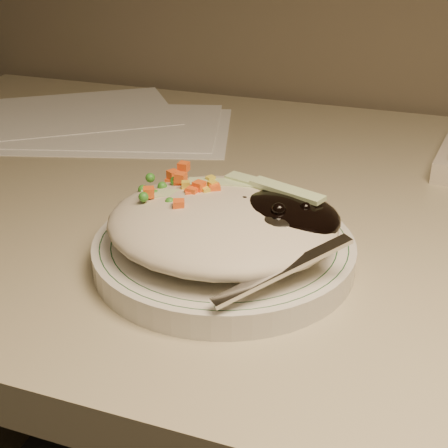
% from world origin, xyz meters
% --- Properties ---
extents(desk, '(1.40, 0.70, 0.74)m').
position_xyz_m(desk, '(0.00, 1.38, 0.54)').
color(desk, tan).
rests_on(desk, ground).
extents(plate, '(0.22, 0.22, 0.02)m').
position_xyz_m(plate, '(-0.09, 1.22, 0.75)').
color(plate, silver).
rests_on(plate, desk).
extents(plate_rim, '(0.21, 0.21, 0.00)m').
position_xyz_m(plate_rim, '(-0.09, 1.22, 0.76)').
color(plate_rim, '#144723').
rests_on(plate_rim, plate).
extents(meal, '(0.21, 0.19, 0.05)m').
position_xyz_m(meal, '(-0.09, 1.22, 0.78)').
color(meal, '#B7AB94').
rests_on(meal, plate).
extents(papers, '(0.46, 0.36, 0.00)m').
position_xyz_m(papers, '(-0.39, 1.53, 0.74)').
color(papers, white).
rests_on(papers, desk).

